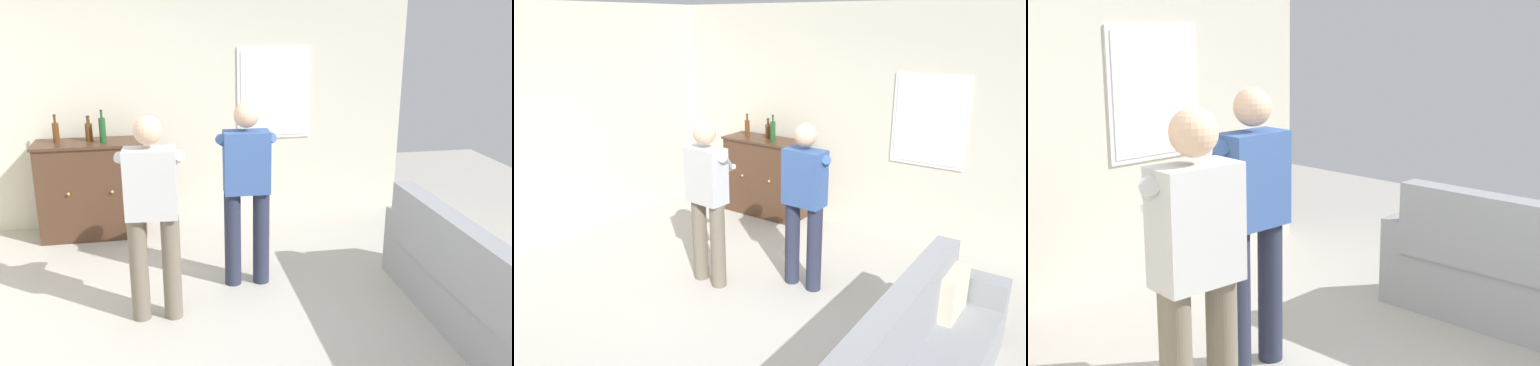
% 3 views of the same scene
% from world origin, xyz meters
% --- Properties ---
extents(ground, '(10.40, 10.40, 0.00)m').
position_xyz_m(ground, '(0.00, 0.00, 0.00)').
color(ground, '#B2ADA3').
extents(wall_back_with_window, '(5.20, 0.15, 2.80)m').
position_xyz_m(wall_back_with_window, '(0.03, 2.66, 1.40)').
color(wall_back_with_window, beige).
rests_on(wall_back_with_window, ground).
extents(wall_side_left, '(0.12, 5.20, 2.80)m').
position_xyz_m(wall_side_left, '(-2.66, 0.00, 1.40)').
color(wall_side_left, beige).
rests_on(wall_side_left, ground).
extents(sideboard_cabinet, '(1.16, 0.49, 1.07)m').
position_xyz_m(sideboard_cabinet, '(-1.05, 2.30, 0.54)').
color(sideboard_cabinet, '#472D1E').
rests_on(sideboard_cabinet, ground).
extents(bottle_wine_green, '(0.08, 0.08, 0.27)m').
position_xyz_m(bottle_wine_green, '(-1.04, 2.35, 1.17)').
color(bottle_wine_green, '#593314').
rests_on(bottle_wine_green, sideboard_cabinet).
extents(bottle_liquor_amber, '(0.07, 0.07, 0.35)m').
position_xyz_m(bottle_liquor_amber, '(-0.89, 2.24, 1.21)').
color(bottle_liquor_amber, '#1E4C23').
rests_on(bottle_liquor_amber, sideboard_cabinet).
extents(bottle_spirits_clear, '(0.07, 0.07, 0.30)m').
position_xyz_m(bottle_spirits_clear, '(-1.38, 2.33, 1.18)').
color(bottle_spirits_clear, '#593314').
rests_on(bottle_spirits_clear, sideboard_cabinet).
extents(person_standing_left, '(0.56, 0.49, 1.68)m').
position_xyz_m(person_standing_left, '(-0.40, 0.40, 0.94)').
color(person_standing_left, '#6B6051').
rests_on(person_standing_left, ground).
extents(person_standing_right, '(0.56, 0.48, 1.68)m').
position_xyz_m(person_standing_right, '(0.42, 0.88, 0.94)').
color(person_standing_right, '#282D42').
rests_on(person_standing_right, ground).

